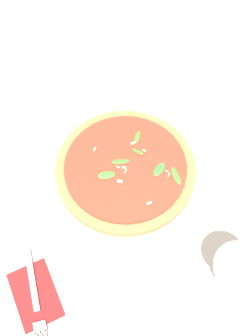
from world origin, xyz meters
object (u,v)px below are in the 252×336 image
Objects in this scene: wine_glass at (235,274)px; side_plate_white at (242,137)px; pizza_arugula_main at (126,171)px; fork at (35,298)px.

wine_glass is 0.39m from side_plate_white.
wine_glass is at bearing -38.39° from side_plate_white.
pizza_arugula_main is 1.67× the size of fork.
fork is (0.19, -0.28, -0.01)m from pizza_arugula_main.
wine_glass is 0.39m from fork.
side_plate_white is at bearing 141.61° from wine_glass.
side_plate_white is at bearing 85.07° from pizza_arugula_main.
pizza_arugula_main is at bearing -94.93° from side_plate_white.
fork is at bearing -56.55° from pizza_arugula_main.
wine_glass is 0.78× the size of fork.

